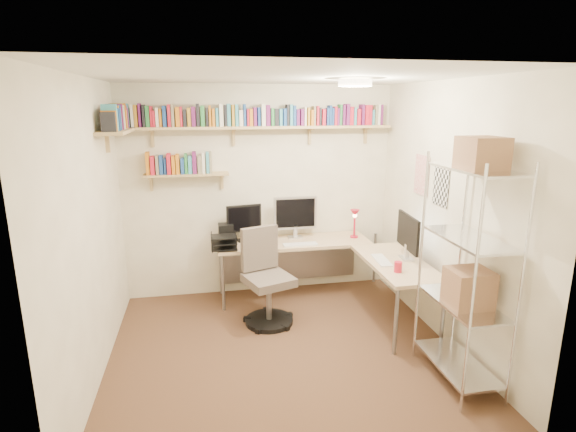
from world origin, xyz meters
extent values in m
plane|color=#4E3921|center=(0.00, 0.00, 0.00)|extent=(3.20, 3.20, 0.00)
cube|color=beige|center=(0.00, 1.50, 1.25)|extent=(3.20, 0.04, 2.50)
cube|color=beige|center=(-1.60, 0.00, 1.25)|extent=(0.04, 3.00, 2.50)
cube|color=beige|center=(1.60, 0.00, 1.25)|extent=(0.04, 3.00, 2.50)
cube|color=beige|center=(0.00, -1.50, 1.25)|extent=(3.20, 0.04, 2.50)
cube|color=white|center=(0.00, 0.00, 2.50)|extent=(3.20, 3.00, 0.04)
cube|color=white|center=(1.59, 0.55, 1.55)|extent=(0.01, 0.30, 0.42)
cube|color=silver|center=(1.59, 0.15, 1.50)|extent=(0.01, 0.28, 0.38)
cylinder|color=#FFEAC6|center=(0.70, 0.20, 2.46)|extent=(0.30, 0.30, 0.06)
cube|color=tan|center=(0.00, 1.38, 2.02)|extent=(3.05, 0.25, 0.03)
cube|color=tan|center=(-1.48, 0.95, 2.02)|extent=(0.25, 1.00, 0.03)
cube|color=tan|center=(-0.85, 1.40, 1.50)|extent=(0.95, 0.20, 0.02)
cube|color=tan|center=(-1.20, 1.44, 1.95)|extent=(0.03, 0.20, 0.20)
cube|color=tan|center=(-0.30, 1.44, 1.95)|extent=(0.03, 0.20, 0.20)
cube|color=tan|center=(0.60, 1.44, 1.95)|extent=(0.03, 0.20, 0.20)
cube|color=tan|center=(1.30, 1.44, 1.95)|extent=(0.03, 0.20, 0.20)
cube|color=teal|center=(-1.46, 1.38, 2.14)|extent=(0.03, 0.11, 0.22)
cube|color=gray|center=(-1.43, 1.38, 2.14)|extent=(0.04, 0.14, 0.20)
cube|color=silver|center=(-1.38, 1.38, 2.15)|extent=(0.03, 0.14, 0.24)
cube|color=#B17E21|center=(-1.34, 1.38, 2.15)|extent=(0.03, 0.13, 0.23)
cube|color=#651A59|center=(-1.30, 1.38, 2.16)|extent=(0.02, 0.12, 0.25)
cube|color=black|center=(-1.26, 1.38, 2.15)|extent=(0.03, 0.14, 0.24)
cube|color=#297B39|center=(-1.22, 1.38, 2.15)|extent=(0.04, 0.12, 0.22)
cube|color=red|center=(-1.19, 1.38, 2.14)|extent=(0.02, 0.13, 0.22)
cube|color=red|center=(-1.16, 1.38, 2.12)|extent=(0.02, 0.14, 0.17)
cube|color=silver|center=(-1.12, 1.38, 2.14)|extent=(0.03, 0.14, 0.20)
cube|color=#C77017|center=(-1.09, 1.38, 2.13)|extent=(0.03, 0.11, 0.19)
cube|color=navy|center=(-1.05, 1.38, 2.15)|extent=(0.04, 0.14, 0.22)
cube|color=red|center=(-1.00, 1.38, 2.15)|extent=(0.03, 0.12, 0.24)
cube|color=gray|center=(-0.96, 1.38, 2.16)|extent=(0.03, 0.11, 0.24)
cube|color=#C77017|center=(-0.91, 1.38, 2.14)|extent=(0.04, 0.13, 0.21)
cube|color=red|center=(-0.87, 1.38, 2.14)|extent=(0.02, 0.13, 0.21)
cube|color=black|center=(-0.83, 1.38, 2.13)|extent=(0.03, 0.14, 0.18)
cube|color=#B17E21|center=(-0.79, 1.38, 2.14)|extent=(0.04, 0.12, 0.20)
cube|color=#651A59|center=(-0.74, 1.38, 2.14)|extent=(0.04, 0.11, 0.21)
cube|color=black|center=(-0.69, 1.38, 2.16)|extent=(0.03, 0.13, 0.25)
cube|color=#297B39|center=(-0.64, 1.38, 2.15)|extent=(0.04, 0.14, 0.23)
cube|color=black|center=(-0.59, 1.38, 2.13)|extent=(0.03, 0.15, 0.20)
cube|color=#C77017|center=(-0.56, 1.38, 2.15)|extent=(0.02, 0.14, 0.23)
cube|color=#C77017|center=(-0.52, 1.38, 2.13)|extent=(0.03, 0.13, 0.19)
cube|color=teal|center=(-0.49, 1.38, 2.13)|extent=(0.03, 0.13, 0.20)
cube|color=silver|center=(-0.44, 1.38, 2.16)|extent=(0.04, 0.13, 0.24)
cube|color=black|center=(-0.39, 1.38, 2.15)|extent=(0.03, 0.13, 0.23)
cube|color=teal|center=(-0.35, 1.38, 2.16)|extent=(0.04, 0.11, 0.24)
cube|color=#B17E21|center=(-0.31, 1.38, 2.15)|extent=(0.03, 0.14, 0.23)
cube|color=teal|center=(-0.27, 1.38, 2.15)|extent=(0.03, 0.11, 0.24)
cube|color=silver|center=(-0.22, 1.38, 2.12)|extent=(0.04, 0.12, 0.18)
cube|color=navy|center=(-0.18, 1.38, 2.16)|extent=(0.03, 0.12, 0.24)
cube|color=red|center=(-0.14, 1.38, 2.13)|extent=(0.02, 0.13, 0.19)
cube|color=#C77017|center=(-0.11, 1.38, 2.13)|extent=(0.04, 0.14, 0.19)
cube|color=#651A59|center=(-0.06, 1.38, 2.14)|extent=(0.04, 0.15, 0.21)
cube|color=navy|center=(-0.02, 1.38, 2.14)|extent=(0.03, 0.12, 0.20)
cube|color=silver|center=(0.03, 1.38, 2.16)|extent=(0.04, 0.13, 0.24)
cube|color=#651A59|center=(0.08, 1.38, 2.15)|extent=(0.04, 0.12, 0.23)
cube|color=#297B39|center=(0.14, 1.38, 2.13)|extent=(0.03, 0.13, 0.20)
cube|color=black|center=(0.18, 1.38, 2.13)|extent=(0.04, 0.14, 0.19)
cube|color=teal|center=(0.23, 1.38, 2.13)|extent=(0.03, 0.11, 0.19)
cube|color=navy|center=(0.28, 1.38, 2.13)|extent=(0.04, 0.14, 0.19)
cube|color=black|center=(0.31, 1.38, 2.15)|extent=(0.03, 0.12, 0.24)
cube|color=teal|center=(0.35, 1.38, 2.15)|extent=(0.03, 0.12, 0.24)
cube|color=navy|center=(0.39, 1.38, 2.15)|extent=(0.03, 0.14, 0.23)
cube|color=#651A59|center=(0.43, 1.38, 2.13)|extent=(0.04, 0.11, 0.18)
cube|color=#651A59|center=(0.48, 1.38, 2.13)|extent=(0.04, 0.14, 0.19)
cube|color=silver|center=(0.51, 1.38, 2.14)|extent=(0.02, 0.12, 0.21)
cube|color=#B17E21|center=(0.55, 1.38, 2.14)|extent=(0.03, 0.14, 0.20)
cube|color=#C77017|center=(0.59, 1.38, 2.12)|extent=(0.03, 0.14, 0.18)
cube|color=gray|center=(0.62, 1.38, 2.14)|extent=(0.02, 0.12, 0.22)
cube|color=red|center=(0.66, 1.38, 2.15)|extent=(0.03, 0.12, 0.22)
cube|color=black|center=(0.69, 1.38, 2.14)|extent=(0.02, 0.12, 0.20)
cube|color=red|center=(0.73, 1.38, 2.13)|extent=(0.04, 0.11, 0.19)
cube|color=navy|center=(0.78, 1.38, 2.13)|extent=(0.03, 0.12, 0.20)
cube|color=navy|center=(0.81, 1.38, 2.15)|extent=(0.03, 0.12, 0.23)
cube|color=navy|center=(0.84, 1.38, 2.13)|extent=(0.02, 0.13, 0.20)
cube|color=red|center=(0.87, 1.38, 2.14)|extent=(0.03, 0.13, 0.21)
cube|color=#651A59|center=(0.91, 1.38, 2.13)|extent=(0.02, 0.12, 0.19)
cube|color=#297B39|center=(0.94, 1.38, 2.15)|extent=(0.03, 0.11, 0.24)
cube|color=#651A59|center=(0.97, 1.38, 2.15)|extent=(0.03, 0.14, 0.23)
cube|color=#651A59|center=(1.02, 1.38, 2.16)|extent=(0.04, 0.14, 0.24)
cube|color=red|center=(1.07, 1.38, 2.14)|extent=(0.04, 0.12, 0.21)
cube|color=teal|center=(1.11, 1.38, 2.14)|extent=(0.03, 0.12, 0.20)
cube|color=red|center=(1.16, 1.38, 2.13)|extent=(0.04, 0.12, 0.19)
cube|color=#651A59|center=(1.20, 1.38, 2.15)|extent=(0.03, 0.14, 0.24)
cube|color=red|center=(1.25, 1.38, 2.15)|extent=(0.04, 0.14, 0.23)
cube|color=red|center=(1.30, 1.38, 2.15)|extent=(0.03, 0.12, 0.23)
cube|color=teal|center=(1.33, 1.38, 2.12)|extent=(0.02, 0.13, 0.18)
cube|color=gray|center=(1.37, 1.38, 2.15)|extent=(0.03, 0.14, 0.23)
cube|color=silver|center=(1.40, 1.38, 2.15)|extent=(0.03, 0.14, 0.24)
cube|color=#651A59|center=(1.43, 1.38, 2.15)|extent=(0.03, 0.13, 0.24)
cube|color=black|center=(-1.48, 0.52, 2.12)|extent=(0.13, 0.04, 0.17)
cube|color=#C77017|center=(-1.48, 0.56, 2.13)|extent=(0.13, 0.03, 0.18)
cube|color=teal|center=(-1.48, 0.60, 2.16)|extent=(0.13, 0.04, 0.24)
cube|color=teal|center=(-1.48, 0.65, 2.13)|extent=(0.12, 0.04, 0.20)
cube|color=navy|center=(-1.48, 0.70, 2.14)|extent=(0.14, 0.03, 0.20)
cube|color=#C77017|center=(-1.48, 0.74, 2.15)|extent=(0.13, 0.03, 0.23)
cube|color=navy|center=(-1.48, 0.78, 2.15)|extent=(0.14, 0.04, 0.23)
cube|color=#C77017|center=(-1.48, 0.83, 2.13)|extent=(0.13, 0.03, 0.20)
cube|color=#651A59|center=(-1.48, 0.87, 2.16)|extent=(0.15, 0.04, 0.24)
cube|color=gray|center=(-1.48, 0.91, 2.13)|extent=(0.11, 0.04, 0.19)
cube|color=#297B39|center=(-1.48, 0.96, 2.16)|extent=(0.12, 0.04, 0.24)
cube|color=silver|center=(-1.48, 1.00, 2.15)|extent=(0.14, 0.03, 0.23)
cube|color=red|center=(-1.48, 1.04, 2.12)|extent=(0.12, 0.03, 0.17)
cube|color=#651A59|center=(-1.48, 1.08, 2.14)|extent=(0.12, 0.02, 0.21)
cube|color=#C77017|center=(-1.48, 1.12, 2.16)|extent=(0.14, 0.03, 0.25)
cube|color=#B17E21|center=(-1.48, 1.15, 2.12)|extent=(0.14, 0.02, 0.18)
cube|color=navy|center=(-1.48, 1.18, 2.14)|extent=(0.11, 0.02, 0.21)
cube|color=#651A59|center=(-1.48, 1.22, 2.15)|extent=(0.13, 0.04, 0.23)
cube|color=#651A59|center=(-1.48, 1.25, 2.14)|extent=(0.14, 0.02, 0.20)
cube|color=teal|center=(-1.48, 1.30, 2.16)|extent=(0.13, 0.04, 0.25)
cube|color=navy|center=(-1.48, 1.35, 2.14)|extent=(0.13, 0.04, 0.20)
cube|color=#C77017|center=(-1.26, 1.40, 1.64)|extent=(0.04, 0.13, 0.25)
cube|color=red|center=(-1.21, 1.40, 1.61)|extent=(0.04, 0.15, 0.20)
cube|color=gray|center=(-1.16, 1.40, 1.62)|extent=(0.03, 0.12, 0.21)
cube|color=navy|center=(-1.12, 1.40, 1.62)|extent=(0.04, 0.12, 0.21)
cube|color=navy|center=(-1.08, 1.40, 1.60)|extent=(0.02, 0.12, 0.18)
cube|color=red|center=(-1.03, 1.40, 1.63)|extent=(0.04, 0.15, 0.23)
cube|color=#C77017|center=(-0.99, 1.40, 1.61)|extent=(0.04, 0.14, 0.20)
cube|color=#C77017|center=(-0.94, 1.40, 1.62)|extent=(0.04, 0.15, 0.22)
cube|color=navy|center=(-0.89, 1.40, 1.60)|extent=(0.04, 0.14, 0.18)
cube|color=#297B39|center=(-0.85, 1.40, 1.62)|extent=(0.03, 0.12, 0.22)
cube|color=teal|center=(-0.80, 1.40, 1.61)|extent=(0.04, 0.13, 0.20)
cube|color=#651A59|center=(-0.76, 1.40, 1.63)|extent=(0.04, 0.15, 0.24)
cube|color=gray|center=(-0.70, 1.40, 1.61)|extent=(0.04, 0.12, 0.20)
cube|color=silver|center=(-0.66, 1.40, 1.63)|extent=(0.03, 0.12, 0.23)
cube|color=teal|center=(-0.61, 1.40, 1.63)|extent=(0.03, 0.12, 0.24)
cube|color=gray|center=(-0.57, 1.40, 1.63)|extent=(0.02, 0.13, 0.24)
cube|color=beige|center=(0.35, 1.21, 0.68)|extent=(1.80, 0.57, 0.04)
cube|color=beige|center=(1.25, 0.30, 0.68)|extent=(0.57, 1.23, 0.04)
cylinder|color=gray|center=(-0.50, 0.97, 0.33)|extent=(0.04, 0.04, 0.66)
cylinder|color=gray|center=(-0.50, 1.45, 0.33)|extent=(0.04, 0.04, 0.66)
cylinder|color=gray|center=(1.48, 1.45, 0.33)|extent=(0.04, 0.04, 0.66)
cylinder|color=gray|center=(1.01, -0.27, 0.33)|extent=(0.04, 0.04, 0.66)
cylinder|color=gray|center=(1.48, -0.27, 0.33)|extent=(0.04, 0.04, 0.66)
cube|color=gray|center=(0.35, 1.45, 0.38)|extent=(1.70, 0.02, 0.52)
cube|color=silver|center=(0.40, 1.32, 1.01)|extent=(0.52, 0.03, 0.40)
cube|color=black|center=(0.40, 1.30, 1.01)|extent=(0.47, 0.00, 0.34)
cube|color=black|center=(-0.22, 1.32, 0.97)|extent=(0.42, 0.03, 0.32)
cube|color=black|center=(1.38, 0.35, 0.99)|extent=(0.03, 0.55, 0.36)
cube|color=white|center=(1.36, 0.35, 0.99)|extent=(0.00, 0.49, 0.31)
cube|color=white|center=(0.40, 1.04, 0.71)|extent=(0.40, 0.12, 0.01)
cube|color=white|center=(1.11, 0.35, 0.71)|extent=(0.12, 0.38, 0.01)
cylinder|color=#B50F29|center=(1.11, 1.21, 0.71)|extent=(0.09, 0.09, 0.02)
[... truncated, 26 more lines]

